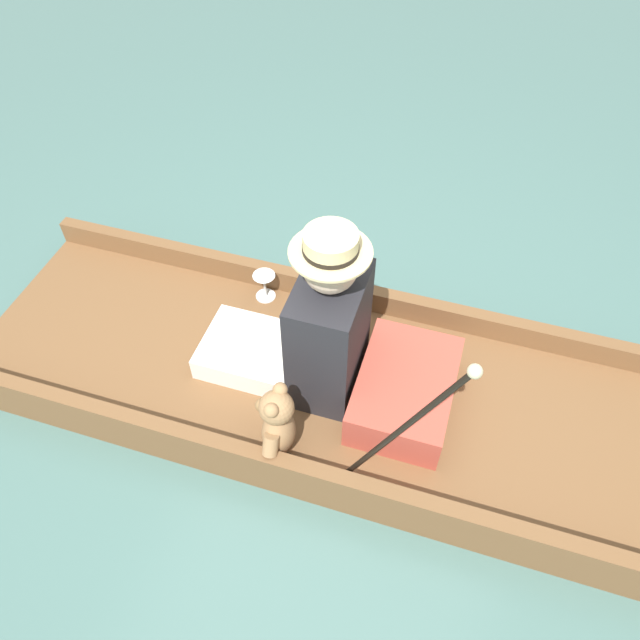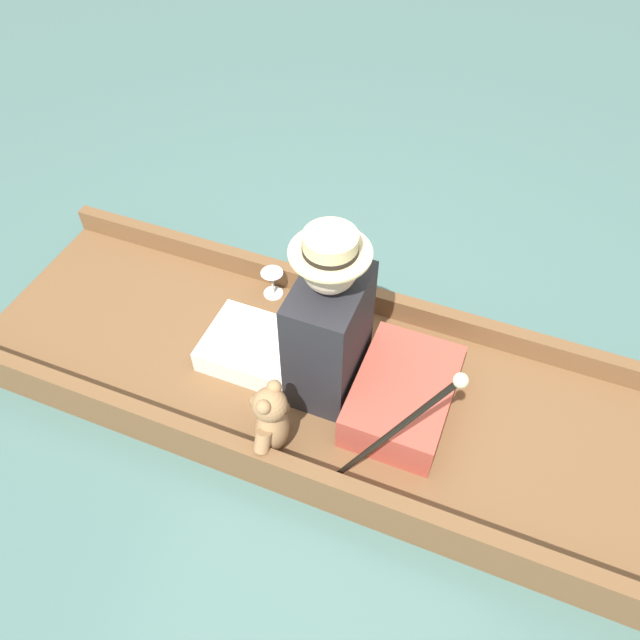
{
  "view_description": "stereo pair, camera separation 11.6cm",
  "coord_description": "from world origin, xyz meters",
  "px_view_note": "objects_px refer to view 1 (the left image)",
  "views": [
    {
      "loc": [
        -1.47,
        -0.47,
        2.26
      ],
      "look_at": [
        0.01,
        -0.01,
        0.48
      ],
      "focal_mm": 35.0,
      "sensor_mm": 36.0,
      "label": 1
    },
    {
      "loc": [
        -1.43,
        -0.58,
        2.26
      ],
      "look_at": [
        0.01,
        -0.01,
        0.48
      ],
      "focal_mm": 35.0,
      "sensor_mm": 36.0,
      "label": 2
    }
  ],
  "objects_px": {
    "seated_person": "(313,330)",
    "walking_cane": "(412,421)",
    "wine_glass": "(264,281)",
    "teddy_bear": "(277,424)"
  },
  "relations": [
    {
      "from": "seated_person",
      "to": "walking_cane",
      "type": "relative_size",
      "value": 0.98
    },
    {
      "from": "teddy_bear",
      "to": "walking_cane",
      "type": "xyz_separation_m",
      "value": [
        -0.04,
        -0.48,
        0.31
      ]
    },
    {
      "from": "teddy_bear",
      "to": "wine_glass",
      "type": "xyz_separation_m",
      "value": [
        0.73,
        0.33,
        -0.06
      ]
    },
    {
      "from": "seated_person",
      "to": "walking_cane",
      "type": "xyz_separation_m",
      "value": [
        -0.4,
        -0.46,
        0.18
      ]
    },
    {
      "from": "seated_person",
      "to": "wine_glass",
      "type": "distance_m",
      "value": 0.55
    },
    {
      "from": "wine_glass",
      "to": "walking_cane",
      "type": "height_order",
      "value": "walking_cane"
    },
    {
      "from": "seated_person",
      "to": "wine_glass",
      "type": "xyz_separation_m",
      "value": [
        0.37,
        0.35,
        -0.19
      ]
    },
    {
      "from": "teddy_bear",
      "to": "wine_glass",
      "type": "distance_m",
      "value": 0.81
    },
    {
      "from": "wine_glass",
      "to": "seated_person",
      "type": "bearing_deg",
      "value": -136.05
    },
    {
      "from": "seated_person",
      "to": "walking_cane",
      "type": "bearing_deg",
      "value": -122.96
    }
  ]
}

